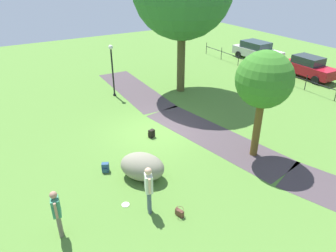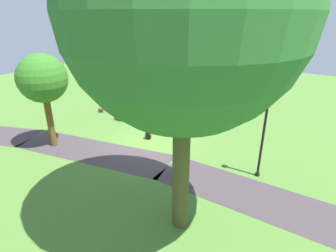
{
  "view_description": "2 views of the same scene",
  "coord_description": "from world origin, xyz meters",
  "px_view_note": "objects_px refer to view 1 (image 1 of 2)",
  "views": [
    {
      "loc": [
        12.35,
        -6.48,
        7.59
      ],
      "look_at": [
        1.17,
        0.13,
        0.81
      ],
      "focal_mm": 33.43,
      "sensor_mm": 36.0,
      "label": 1
    },
    {
      "loc": [
        -7.51,
        10.32,
        6.31
      ],
      "look_at": [
        -0.65,
        -0.69,
        0.88
      ],
      "focal_mm": 28.8,
      "sensor_mm": 36.0,
      "label": 2
    }
  ],
  "objects_px": {
    "woman_with_handbag": "(149,187)",
    "parked_coupe_black": "(257,51)",
    "lamp_post": "(112,65)",
    "frisbee_on_grass": "(126,205)",
    "young_tree_near_path": "(264,81)",
    "spare_backpack_on_lawn": "(151,134)",
    "parked_sedan_grey": "(309,67)",
    "backpack_by_boulder": "(105,168)",
    "man_near_boulder": "(57,211)",
    "lawn_boulder": "(142,166)",
    "handbag_on_grass": "(180,212)"
  },
  "relations": [
    {
      "from": "young_tree_near_path",
      "to": "handbag_on_grass",
      "type": "relative_size",
      "value": 13.7
    },
    {
      "from": "woman_with_handbag",
      "to": "handbag_on_grass",
      "type": "height_order",
      "value": "woman_with_handbag"
    },
    {
      "from": "young_tree_near_path",
      "to": "backpack_by_boulder",
      "type": "xyz_separation_m",
      "value": [
        -2.1,
        -6.16,
        -3.26
      ]
    },
    {
      "from": "frisbee_on_grass",
      "to": "man_near_boulder",
      "type": "bearing_deg",
      "value": -84.3
    },
    {
      "from": "young_tree_near_path",
      "to": "spare_backpack_on_lawn",
      "type": "distance_m",
      "value": 5.87
    },
    {
      "from": "frisbee_on_grass",
      "to": "young_tree_near_path",
      "type": "bearing_deg",
      "value": 91.32
    },
    {
      "from": "young_tree_near_path",
      "to": "lawn_boulder",
      "type": "height_order",
      "value": "young_tree_near_path"
    },
    {
      "from": "frisbee_on_grass",
      "to": "parked_sedan_grey",
      "type": "relative_size",
      "value": 0.07
    },
    {
      "from": "man_near_boulder",
      "to": "spare_backpack_on_lawn",
      "type": "bearing_deg",
      "value": 127.17
    },
    {
      "from": "handbag_on_grass",
      "to": "woman_with_handbag",
      "type": "bearing_deg",
      "value": -132.7
    },
    {
      "from": "man_near_boulder",
      "to": "backpack_by_boulder",
      "type": "relative_size",
      "value": 4.24
    },
    {
      "from": "lawn_boulder",
      "to": "spare_backpack_on_lawn",
      "type": "xyz_separation_m",
      "value": [
        -2.71,
        1.84,
        -0.34
      ]
    },
    {
      "from": "parked_sedan_grey",
      "to": "young_tree_near_path",
      "type": "bearing_deg",
      "value": -62.44
    },
    {
      "from": "woman_with_handbag",
      "to": "backpack_by_boulder",
      "type": "height_order",
      "value": "woman_with_handbag"
    },
    {
      "from": "man_near_boulder",
      "to": "parked_coupe_black",
      "type": "relative_size",
      "value": 0.38
    },
    {
      "from": "young_tree_near_path",
      "to": "parked_coupe_black",
      "type": "bearing_deg",
      "value": 135.02
    },
    {
      "from": "lamp_post",
      "to": "spare_backpack_on_lawn",
      "type": "xyz_separation_m",
      "value": [
        6.02,
        -0.49,
        -1.83
      ]
    },
    {
      "from": "lamp_post",
      "to": "backpack_by_boulder",
      "type": "bearing_deg",
      "value": -24.44
    },
    {
      "from": "parked_sedan_grey",
      "to": "spare_backpack_on_lawn",
      "type": "bearing_deg",
      "value": -81.73
    },
    {
      "from": "young_tree_near_path",
      "to": "parked_sedan_grey",
      "type": "relative_size",
      "value": 1.22
    },
    {
      "from": "young_tree_near_path",
      "to": "woman_with_handbag",
      "type": "bearing_deg",
      "value": -81.44
    },
    {
      "from": "young_tree_near_path",
      "to": "lawn_boulder",
      "type": "relative_size",
      "value": 2.14
    },
    {
      "from": "lamp_post",
      "to": "lawn_boulder",
      "type": "bearing_deg",
      "value": -14.94
    },
    {
      "from": "handbag_on_grass",
      "to": "frisbee_on_grass",
      "type": "bearing_deg",
      "value": -136.27
    },
    {
      "from": "lamp_post",
      "to": "lawn_boulder",
      "type": "distance_m",
      "value": 9.16
    },
    {
      "from": "lamp_post",
      "to": "lawn_boulder",
      "type": "xyz_separation_m",
      "value": [
        8.74,
        -2.33,
        -1.5
      ]
    },
    {
      "from": "young_tree_near_path",
      "to": "man_near_boulder",
      "type": "relative_size",
      "value": 2.74
    },
    {
      "from": "young_tree_near_path",
      "to": "lamp_post",
      "type": "distance_m",
      "value": 10.18
    },
    {
      "from": "man_near_boulder",
      "to": "handbag_on_grass",
      "type": "bearing_deg",
      "value": 71.84
    },
    {
      "from": "woman_with_handbag",
      "to": "handbag_on_grass",
      "type": "xyz_separation_m",
      "value": [
        0.71,
        0.77,
        -0.91
      ]
    },
    {
      "from": "backpack_by_boulder",
      "to": "parked_sedan_grey",
      "type": "xyz_separation_m",
      "value": [
        -3.65,
        17.18,
        0.61
      ]
    },
    {
      "from": "spare_backpack_on_lawn",
      "to": "woman_with_handbag",
      "type": "bearing_deg",
      "value": -28.67
    },
    {
      "from": "woman_with_handbag",
      "to": "parked_coupe_black",
      "type": "relative_size",
      "value": 0.4
    },
    {
      "from": "backpack_by_boulder",
      "to": "parked_coupe_black",
      "type": "height_order",
      "value": "parked_coupe_black"
    },
    {
      "from": "lamp_post",
      "to": "frisbee_on_grass",
      "type": "xyz_separation_m",
      "value": [
        9.86,
        -3.57,
        -2.02
      ]
    },
    {
      "from": "lawn_boulder",
      "to": "handbag_on_grass",
      "type": "height_order",
      "value": "lawn_boulder"
    },
    {
      "from": "young_tree_near_path",
      "to": "parked_coupe_black",
      "type": "distance_m",
      "value": 16.14
    },
    {
      "from": "spare_backpack_on_lawn",
      "to": "parked_sedan_grey",
      "type": "height_order",
      "value": "parked_sedan_grey"
    },
    {
      "from": "lamp_post",
      "to": "man_near_boulder",
      "type": "distance_m",
      "value": 11.7
    },
    {
      "from": "parked_coupe_black",
      "to": "man_near_boulder",
      "type": "bearing_deg",
      "value": -59.56
    },
    {
      "from": "lawn_boulder",
      "to": "parked_coupe_black",
      "type": "bearing_deg",
      "value": 122.28
    },
    {
      "from": "woman_with_handbag",
      "to": "young_tree_near_path",
      "type": "bearing_deg",
      "value": 98.56
    },
    {
      "from": "man_near_boulder",
      "to": "frisbee_on_grass",
      "type": "height_order",
      "value": "man_near_boulder"
    },
    {
      "from": "parked_sedan_grey",
      "to": "lawn_boulder",
      "type": "bearing_deg",
      "value": -73.43
    },
    {
      "from": "lawn_boulder",
      "to": "man_near_boulder",
      "type": "relative_size",
      "value": 1.28
    },
    {
      "from": "lamp_post",
      "to": "frisbee_on_grass",
      "type": "height_order",
      "value": "lamp_post"
    },
    {
      "from": "lawn_boulder",
      "to": "spare_backpack_on_lawn",
      "type": "distance_m",
      "value": 3.29
    },
    {
      "from": "spare_backpack_on_lawn",
      "to": "backpack_by_boulder",
      "type": "bearing_deg",
      "value": -61.85
    },
    {
      "from": "lamp_post",
      "to": "parked_sedan_grey",
      "type": "bearing_deg",
      "value": 73.91
    },
    {
      "from": "backpack_by_boulder",
      "to": "spare_backpack_on_lawn",
      "type": "distance_m",
      "value": 3.36
    }
  ]
}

